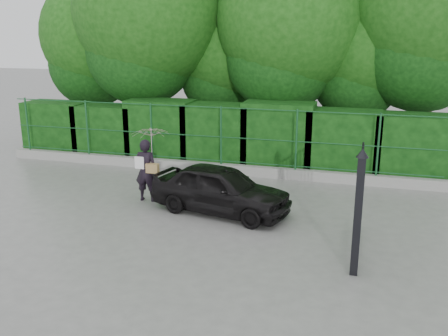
# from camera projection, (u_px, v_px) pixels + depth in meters

# --- Properties ---
(ground) EXTENTS (80.00, 80.00, 0.00)m
(ground) POSITION_uv_depth(u_px,v_px,m) (149.00, 224.00, 11.45)
(ground) COLOR gray
(kerb) EXTENTS (14.00, 0.25, 0.30)m
(kerb) POSITION_uv_depth(u_px,v_px,m) (209.00, 168.00, 15.57)
(kerb) COLOR #9E9E99
(kerb) RESTS_ON ground
(fence) EXTENTS (14.13, 0.06, 1.80)m
(fence) POSITION_uv_depth(u_px,v_px,m) (215.00, 135.00, 15.23)
(fence) COLOR #184F26
(fence) RESTS_ON kerb
(hedge) EXTENTS (14.20, 1.20, 2.14)m
(hedge) POSITION_uv_depth(u_px,v_px,m) (221.00, 135.00, 16.25)
(hedge) COLOR black
(hedge) RESTS_ON ground
(trees) EXTENTS (17.10, 6.15, 8.08)m
(trees) POSITION_uv_depth(u_px,v_px,m) (268.00, 20.00, 17.07)
(trees) COLOR black
(trees) RESTS_ON ground
(gate) EXTENTS (0.22, 2.33, 2.36)m
(gate) POSITION_uv_depth(u_px,v_px,m) (359.00, 204.00, 9.23)
(gate) COLOR black
(gate) RESTS_ON ground
(woman) EXTENTS (0.98, 1.00, 1.93)m
(woman) POSITION_uv_depth(u_px,v_px,m) (150.00, 153.00, 12.70)
(woman) COLOR black
(woman) RESTS_ON ground
(car) EXTENTS (3.67, 2.10, 1.18)m
(car) POSITION_uv_depth(u_px,v_px,m) (220.00, 189.00, 12.06)
(car) COLOR black
(car) RESTS_ON ground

